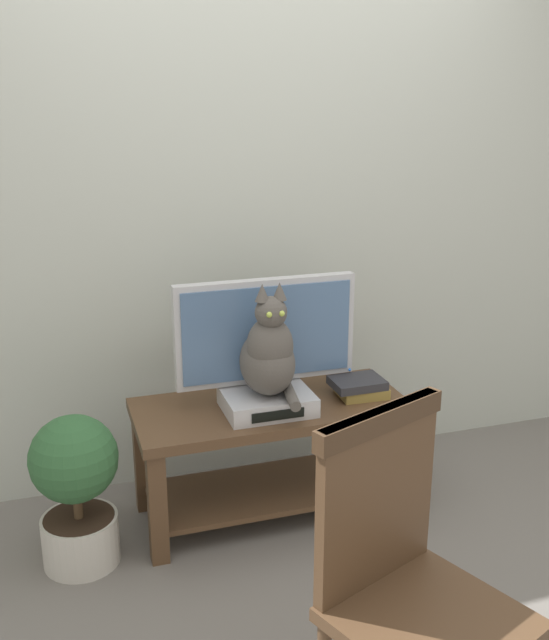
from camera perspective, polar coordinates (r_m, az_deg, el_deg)
name	(u,v)px	position (r m, az deg, el deg)	size (l,w,h in m)	color
ground_plane	(324,580)	(2.96, 3.89, -19.51)	(12.00, 12.00, 0.00)	slate
back_wall	(247,179)	(3.37, -2.19, 10.91)	(7.00, 0.12, 2.80)	#B7BCB2
tv_stand	(271,439)	(3.18, -0.28, -9.27)	(1.15, 0.50, 0.52)	#513823
tv	(266,337)	(3.07, -0.66, -1.33)	(0.77, 0.20, 0.53)	#B7B7BC
media_box	(267,401)	(3.04, -0.56, -6.36)	(0.36, 0.29, 0.08)	#BCBCC1
cat	(269,354)	(2.94, -0.45, -2.63)	(0.22, 0.37, 0.48)	#514C47
wooden_chair	(405,569)	(2.10, 10.13, -18.56)	(0.59, 0.59, 0.98)	#513823
book_stack	(360,387)	(3.20, 6.64, -5.19)	(0.24, 0.17, 0.08)	olive
potted_plant	(76,486)	(2.97, -15.19, -12.34)	(0.34, 0.34, 0.62)	beige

